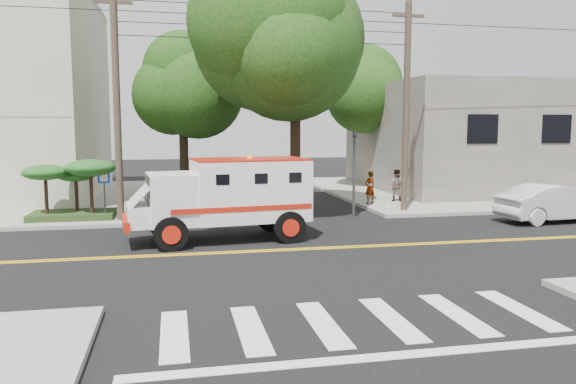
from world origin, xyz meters
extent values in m
plane|color=black|center=(0.00, 0.00, 0.00)|extent=(100.00, 100.00, 0.00)
cube|color=gray|center=(13.50, 13.50, 0.07)|extent=(17.00, 17.00, 0.15)
cube|color=#5F5B51|center=(15.00, 14.00, 3.15)|extent=(14.00, 12.00, 6.00)
cylinder|color=#382D23|center=(-5.60, 6.00, 4.50)|extent=(0.28, 0.28, 9.00)
cylinder|color=#382D23|center=(6.30, 6.20, 4.50)|extent=(0.28, 0.28, 9.00)
cylinder|color=black|center=(1.50, 6.50, 3.50)|extent=(0.44, 0.44, 7.00)
sphere|color=#10360E|center=(1.50, 6.50, 7.00)|extent=(5.32, 5.32, 5.32)
sphere|color=#10360E|center=(2.64, 5.74, 7.57)|extent=(4.56, 4.56, 4.56)
cylinder|color=black|center=(-3.00, 12.00, 2.80)|extent=(0.44, 0.44, 5.60)
sphere|color=#10360E|center=(-3.00, 12.00, 5.60)|extent=(3.92, 3.92, 3.92)
sphere|color=#10360E|center=(-2.16, 11.44, 6.02)|extent=(3.36, 3.36, 3.36)
cylinder|color=black|center=(8.50, 16.00, 2.97)|extent=(0.44, 0.44, 5.95)
sphere|color=#10360E|center=(8.50, 16.00, 5.95)|extent=(4.20, 4.20, 4.20)
sphere|color=#10360E|center=(9.40, 15.40, 6.40)|extent=(3.60, 3.60, 3.60)
cylinder|color=#3F3F42|center=(3.80, 5.60, 1.80)|extent=(0.12, 0.12, 3.60)
imported|color=#3F3F42|center=(3.80, 5.60, 3.15)|extent=(0.15, 0.18, 0.90)
cylinder|color=#3F3F42|center=(-6.20, 6.20, 1.00)|extent=(0.06, 0.06, 2.00)
cube|color=#0C33A5|center=(-6.20, 6.14, 1.80)|extent=(0.45, 0.03, 0.45)
cube|color=#1E3314|center=(-7.50, 6.80, 0.27)|extent=(3.20, 2.00, 0.24)
cylinder|color=black|center=(-8.40, 6.50, 1.15)|extent=(0.14, 0.14, 1.52)
ellipsoid|color=#144515|center=(-8.40, 6.50, 2.00)|extent=(1.73, 1.73, 0.60)
cylinder|color=black|center=(-7.40, 7.20, 1.07)|extent=(0.14, 0.14, 1.36)
ellipsoid|color=#144515|center=(-7.40, 7.20, 1.83)|extent=(1.55, 1.55, 0.54)
cylinder|color=black|center=(-6.70, 6.30, 1.23)|extent=(0.14, 0.14, 1.68)
ellipsoid|color=#144515|center=(-6.70, 6.30, 2.17)|extent=(1.91, 1.91, 0.66)
cube|color=white|center=(-1.05, 1.96, 1.66)|extent=(3.92, 2.59, 1.99)
cube|color=white|center=(-3.59, 1.67, 1.47)|extent=(1.74, 2.24, 1.61)
cube|color=black|center=(-4.33, 1.58, 1.90)|extent=(0.24, 1.61, 0.66)
cube|color=white|center=(-4.58, 1.56, 1.00)|extent=(1.06, 1.98, 0.66)
cube|color=#B21B0D|center=(-5.05, 1.50, 0.76)|extent=(0.40, 2.05, 0.33)
cube|color=#B21B0D|center=(-1.05, 1.96, 2.68)|extent=(3.92, 2.59, 0.06)
cylinder|color=black|center=(-3.66, 0.59, 0.52)|extent=(1.07, 0.42, 1.04)
cylinder|color=black|center=(-3.90, 2.70, 0.52)|extent=(1.07, 0.42, 1.04)
cylinder|color=black|center=(0.11, 1.02, 0.52)|extent=(1.07, 0.42, 1.04)
cylinder|color=black|center=(-0.13, 3.13, 0.52)|extent=(1.07, 0.42, 1.04)
imported|color=#B9B9B9|center=(11.23, 2.93, 0.75)|extent=(4.68, 1.99, 1.50)
imported|color=gray|center=(5.50, 8.33, 0.92)|extent=(0.65, 0.54, 1.53)
imported|color=gray|center=(7.08, 9.02, 0.92)|extent=(0.95, 0.90, 1.55)
camera|label=1|loc=(-3.55, -16.54, 3.77)|focal=35.00mm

